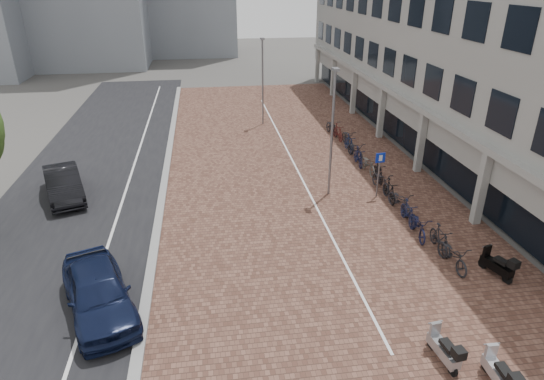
{
  "coord_description": "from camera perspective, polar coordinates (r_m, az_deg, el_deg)",
  "views": [
    {
      "loc": [
        -2.73,
        -12.45,
        10.05
      ],
      "look_at": [
        0.0,
        6.0,
        1.3
      ],
      "focal_mm": 30.51,
      "sensor_mm": 36.0,
      "label": 1
    }
  ],
  "objects": [
    {
      "name": "lamp_near",
      "position": [
        22.27,
        7.39,
        6.7
      ],
      "size": [
        0.12,
        0.12,
        6.18
      ],
      "primitive_type": "cylinder",
      "color": "gray",
      "rests_on": "ground"
    },
    {
      "name": "parking_line",
      "position": [
        26.88,
        2.77,
        3.22
      ],
      "size": [
        0.1,
        30.0,
        0.0
      ],
      "primitive_type": "cube",
      "color": "white",
      "rests_on": "plaza_brick"
    },
    {
      "name": "office_building",
      "position": [
        32.53,
        21.91,
        20.65
      ],
      "size": [
        8.4,
        40.0,
        15.0
      ],
      "color": "gray",
      "rests_on": "ground"
    },
    {
      "name": "lane_line",
      "position": [
        26.77,
        -16.96,
        1.99
      ],
      "size": [
        0.12,
        44.0,
        0.0
      ],
      "primitive_type": "cube",
      "color": "white",
      "rests_on": "street_asphalt"
    },
    {
      "name": "bike_row",
      "position": [
        25.07,
        12.57,
        2.16
      ],
      "size": [
        1.26,
        18.12,
        1.05
      ],
      "color": "black",
      "rests_on": "ground"
    },
    {
      "name": "curb",
      "position": [
        26.51,
        -12.92,
        2.35
      ],
      "size": [
        0.35,
        42.0,
        0.14
      ],
      "primitive_type": "cube",
      "color": "gray",
      "rests_on": "ground"
    },
    {
      "name": "plaza_brick",
      "position": [
        26.85,
        2.35,
        3.15
      ],
      "size": [
        14.5,
        42.0,
        0.04
      ],
      "primitive_type": "cube",
      "color": "brown",
      "rests_on": "ground"
    },
    {
      "name": "car_navy",
      "position": [
        16.16,
        -20.68,
        -11.69
      ],
      "size": [
        3.41,
        5.05,
        1.6
      ],
      "primitive_type": "imported",
      "rotation": [
        0.0,
        0.0,
        0.36
      ],
      "color": "black",
      "rests_on": "ground"
    },
    {
      "name": "lamp_far",
      "position": [
        33.64,
        -1.17,
        13.06
      ],
      "size": [
        0.12,
        0.12,
        6.04
      ],
      "primitive_type": "cylinder",
      "color": "slate",
      "rests_on": "ground"
    },
    {
      "name": "ground",
      "position": [
        16.23,
        3.19,
        -13.17
      ],
      "size": [
        140.0,
        140.0,
        0.0
      ],
      "primitive_type": "plane",
      "color": "#474442",
      "rests_on": "ground"
    },
    {
      "name": "street_asphalt",
      "position": [
        27.16,
        -21.12,
        1.66
      ],
      "size": [
        8.0,
        50.0,
        0.03
      ],
      "primitive_type": "cube",
      "color": "black",
      "rests_on": "ground"
    },
    {
      "name": "scooter_mid",
      "position": [
        18.8,
        26.03,
        -8.22
      ],
      "size": [
        0.89,
        1.56,
        1.03
      ],
      "primitive_type": null,
      "rotation": [
        0.0,
        0.0,
        0.31
      ],
      "color": "black",
      "rests_on": "ground"
    },
    {
      "name": "car_dark",
      "position": [
        24.8,
        -24.34,
        0.71
      ],
      "size": [
        2.95,
        4.72,
        1.47
      ],
      "primitive_type": "imported",
      "rotation": [
        0.0,
        0.0,
        0.34
      ],
      "color": "black",
      "rests_on": "ground"
    },
    {
      "name": "scooter_back",
      "position": [
        14.41,
        26.28,
        -19.55
      ],
      "size": [
        0.52,
        1.51,
        1.02
      ],
      "primitive_type": null,
      "rotation": [
        0.0,
        0.0,
        -0.04
      ],
      "color": "#BBBBC0",
      "rests_on": "ground"
    },
    {
      "name": "parking_sign",
      "position": [
        22.9,
        13.1,
        2.65
      ],
      "size": [
        0.48,
        0.11,
        2.32
      ],
      "rotation": [
        0.0,
        0.0,
        0.12
      ],
      "color": "slate",
      "rests_on": "ground"
    },
    {
      "name": "scooter_front",
      "position": [
        14.55,
        20.44,
        -17.8
      ],
      "size": [
        0.61,
        1.51,
        1.01
      ],
      "primitive_type": null,
      "rotation": [
        0.0,
        0.0,
        0.11
      ],
      "color": "#95969A",
      "rests_on": "ground"
    }
  ]
}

